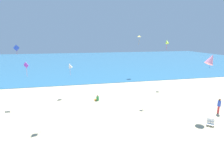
# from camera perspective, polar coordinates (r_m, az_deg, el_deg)

# --- Properties ---
(ground_plane) EXTENTS (120.00, 120.00, 0.00)m
(ground_plane) POSITION_cam_1_polar(r_m,az_deg,el_deg) (20.13, -2.43, -8.72)
(ground_plane) COLOR #C6B58C
(ocean_water) EXTENTS (120.00, 60.00, 0.05)m
(ocean_water) POSITION_cam_1_polar(r_m,az_deg,el_deg) (58.45, -9.21, 5.69)
(ocean_water) COLOR teal
(ocean_water) RESTS_ON ground_plane
(beach_chair_far_right) EXTENTS (0.86, 0.87, 0.61)m
(beach_chair_far_right) POSITION_cam_1_polar(r_m,az_deg,el_deg) (18.03, 29.35, -12.32)
(beach_chair_far_right) COLOR white
(beach_chair_far_right) RESTS_ON ground_plane
(person_1) EXTENTS (0.42, 0.42, 1.55)m
(person_1) POSITION_cam_1_polar(r_m,az_deg,el_deg) (20.83, 31.43, -7.35)
(person_1) COLOR red
(person_1) RESTS_ON ground_plane
(person_3) EXTENTS (0.62, 0.49, 0.70)m
(person_3) POSITION_cam_1_polar(r_m,az_deg,el_deg) (21.60, -4.79, -6.47)
(person_3) COLOR green
(person_3) RESTS_ON ground_plane
(kite_purple) EXTENTS (0.62, 0.40, 1.65)m
(kite_purple) POSITION_cam_1_polar(r_m,az_deg,el_deg) (21.60, -26.12, 3.76)
(kite_purple) COLOR purple
(kite_lime) EXTENTS (0.56, 0.77, 1.64)m
(kite_lime) POSITION_cam_1_polar(r_m,az_deg,el_deg) (28.48, 17.42, 11.35)
(kite_lime) COLOR #99DB33
(kite_yellow) EXTENTS (1.02, 0.96, 1.79)m
(kite_yellow) POSITION_cam_1_polar(r_m,az_deg,el_deg) (35.31, 8.84, 13.41)
(kite_yellow) COLOR yellow
(kite_white) EXTENTS (0.85, 0.83, 1.68)m
(kite_white) POSITION_cam_1_polar(r_m,az_deg,el_deg) (23.20, -13.53, 4.14)
(kite_white) COLOR white
(kite_pink) EXTENTS (1.17, 0.84, 1.47)m
(kite_pink) POSITION_cam_1_polar(r_m,az_deg,el_deg) (19.01, 29.43, 5.50)
(kite_pink) COLOR pink
(kite_blue) EXTENTS (0.76, 0.80, 1.67)m
(kite_blue) POSITION_cam_1_polar(r_m,az_deg,el_deg) (32.43, -28.65, 8.69)
(kite_blue) COLOR blue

